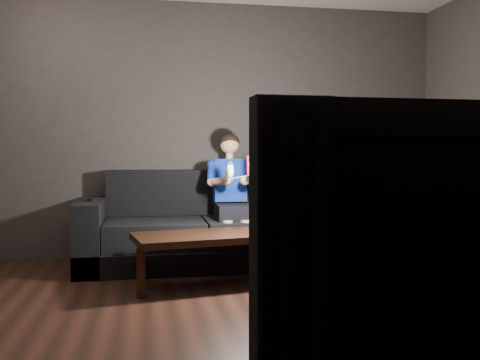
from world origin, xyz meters
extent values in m
plane|color=black|center=(0.00, 0.00, 0.00)|extent=(5.00, 5.00, 0.00)
cube|color=#3B3332|center=(0.00, 2.50, 1.35)|extent=(5.00, 0.04, 2.70)
cube|color=black|center=(-0.14, 1.93, 0.10)|extent=(2.38, 1.03, 0.21)
cube|color=black|center=(-0.62, 1.83, 0.33)|extent=(0.93, 0.73, 0.25)
cube|color=black|center=(0.33, 1.83, 0.33)|extent=(0.93, 0.73, 0.25)
cube|color=black|center=(-0.14, 2.33, 0.69)|extent=(1.91, 0.24, 0.47)
cube|color=black|center=(-1.22, 1.93, 0.32)|extent=(0.24, 1.03, 0.65)
cube|color=black|center=(0.93, 1.93, 0.32)|extent=(0.24, 1.03, 0.65)
cube|color=black|center=(0.13, 1.80, 0.53)|extent=(0.32, 0.40, 0.15)
cube|color=navy|center=(0.13, 2.02, 0.82)|extent=(0.32, 0.23, 0.45)
cube|color=#EFF904|center=(0.13, 1.93, 0.88)|extent=(0.10, 0.10, 0.11)
cube|color=#B31F00|center=(0.13, 1.92, 0.88)|extent=(0.06, 0.06, 0.07)
cylinder|color=tan|center=(0.13, 2.02, 1.06)|extent=(0.07, 0.07, 0.06)
sphere|color=tan|center=(0.13, 2.02, 1.18)|extent=(0.19, 0.19, 0.19)
ellipsoid|color=black|center=(0.13, 2.03, 1.20)|extent=(0.20, 0.20, 0.17)
cylinder|color=navy|center=(-0.07, 1.95, 0.90)|extent=(0.09, 0.24, 0.20)
cylinder|color=navy|center=(0.32, 1.95, 0.90)|extent=(0.09, 0.24, 0.20)
cylinder|color=tan|center=(-0.01, 1.78, 0.85)|extent=(0.15, 0.25, 0.11)
cylinder|color=tan|center=(0.28, 1.78, 0.85)|extent=(0.15, 0.25, 0.11)
sphere|color=tan|center=(0.05, 1.68, 0.84)|extent=(0.09, 0.09, 0.09)
sphere|color=tan|center=(0.22, 1.68, 0.84)|extent=(0.09, 0.09, 0.09)
cylinder|color=tan|center=(0.04, 1.59, 0.30)|extent=(0.10, 0.10, 0.36)
cylinder|color=tan|center=(0.21, 1.59, 0.30)|extent=(0.10, 0.10, 0.36)
cube|color=red|center=(0.22, 1.45, 0.98)|extent=(0.04, 0.07, 0.18)
cube|color=#701600|center=(0.22, 1.43, 1.03)|extent=(0.03, 0.01, 0.03)
cylinder|color=white|center=(0.22, 1.43, 0.97)|extent=(0.02, 0.01, 0.02)
ellipsoid|color=white|center=(0.05, 1.45, 0.95)|extent=(0.07, 0.10, 0.16)
cylinder|color=black|center=(0.05, 1.42, 1.01)|extent=(0.03, 0.01, 0.03)
cube|color=black|center=(-1.22, 1.88, 0.66)|extent=(0.05, 0.15, 0.03)
cube|color=black|center=(-1.22, 1.93, 0.68)|extent=(0.02, 0.02, 0.00)
cube|color=black|center=(-0.19, 1.07, 0.41)|extent=(1.30, 0.81, 0.05)
cube|color=black|center=(-0.74, 0.82, 0.19)|extent=(0.07, 0.07, 0.38)
cube|color=black|center=(0.36, 0.82, 0.19)|extent=(0.07, 0.07, 0.38)
cube|color=black|center=(-0.74, 1.32, 0.19)|extent=(0.07, 0.07, 0.38)
cube|color=black|center=(0.36, 1.32, 0.19)|extent=(0.07, 0.07, 0.38)
camera|label=1|loc=(-0.70, -3.25, 1.11)|focal=40.00mm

